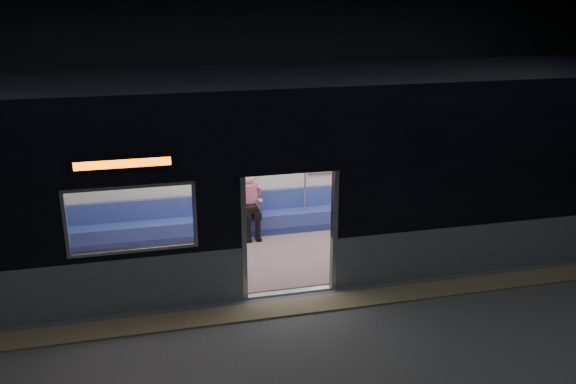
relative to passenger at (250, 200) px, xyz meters
name	(u,v)px	position (x,y,z in m)	size (l,w,h in m)	color
station_floor	(307,326)	(0.20, -3.55, -0.77)	(24.00, 14.00, 0.01)	#47494C
station_envelope	(309,76)	(0.20, -3.55, 2.90)	(24.00, 14.00, 5.00)	black
tactile_strip	(297,307)	(0.20, -3.00, -0.75)	(22.80, 0.50, 0.03)	#8C7F59
metro_car	(270,160)	(0.20, -1.00, 1.08)	(18.00, 3.04, 3.35)	gray
passenger	(250,200)	(0.00, 0.00, 0.00)	(0.36, 0.62, 1.29)	black
handbag	(251,209)	(-0.02, -0.20, -0.10)	(0.26, 0.22, 0.13)	black
transit_map	(335,155)	(1.83, 0.31, 0.72)	(1.03, 0.03, 0.67)	white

